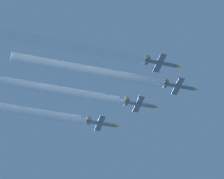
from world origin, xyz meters
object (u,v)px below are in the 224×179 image
object	(u,v)px
jet_lead	(180,87)
jet_left_wingman	(141,104)
jet_right_wingman	(162,63)
jet_outer_left	(102,124)

from	to	relation	value
jet_lead	jet_left_wingman	size ratio (longest dim) A/B	1.00
jet_right_wingman	jet_outer_left	distance (m)	37.18
jet_outer_left	jet_right_wingman	bearing A→B (deg)	18.83
jet_left_wingman	jet_right_wingman	distance (m)	22.63
jet_left_wingman	jet_lead	bearing A→B (deg)	45.06
jet_lead	jet_outer_left	distance (m)	32.89
jet_left_wingman	jet_right_wingman	xyz separation A→B (m)	(22.62, 0.75, -0.23)
jet_right_wingman	jet_left_wingman	bearing A→B (deg)	-178.09
jet_left_wingman	jet_outer_left	size ratio (longest dim) A/B	1.00
jet_right_wingman	jet_outer_left	world-z (taller)	jet_right_wingman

